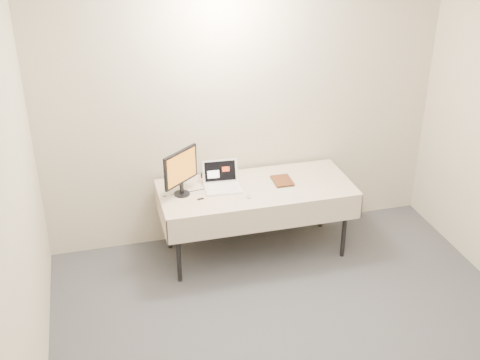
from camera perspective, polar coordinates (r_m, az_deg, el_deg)
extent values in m
cube|color=beige|center=(5.91, 0.37, 6.60)|extent=(4.00, 0.10, 2.70)
cylinder|color=black|center=(5.56, -5.86, -6.60)|extent=(0.04, 0.04, 0.69)
cylinder|color=black|center=(5.98, 9.87, -4.32)|extent=(0.04, 0.04, 0.69)
cylinder|color=black|center=(6.06, -6.78, -3.60)|extent=(0.04, 0.04, 0.69)
cylinder|color=black|center=(6.44, 7.78, -1.70)|extent=(0.04, 0.04, 0.69)
cube|color=gray|center=(5.78, 1.53, -0.89)|extent=(1.80, 0.75, 0.04)
cube|color=beige|center=(5.76, 1.53, -0.68)|extent=(1.86, 0.81, 0.01)
cube|color=beige|center=(5.49, 2.68, -3.75)|extent=(1.86, 0.01, 0.25)
cube|color=beige|center=(6.17, 0.48, -0.07)|extent=(1.86, 0.01, 0.25)
cube|color=beige|center=(5.67, -7.53, -2.94)|extent=(0.01, 0.81, 0.25)
cube|color=beige|center=(6.12, 9.87, -0.72)|extent=(0.01, 0.81, 0.25)
cube|color=white|center=(5.71, -1.65, -0.83)|extent=(0.35, 0.26, 0.02)
cube|color=white|center=(5.79, -1.92, 0.86)|extent=(0.34, 0.10, 0.22)
cube|color=black|center=(5.79, -1.92, 0.86)|extent=(0.30, 0.08, 0.18)
cylinder|color=black|center=(5.65, -5.53, -1.31)|extent=(0.21, 0.21, 0.01)
cube|color=black|center=(5.62, -5.55, -0.77)|extent=(0.04, 0.04, 0.11)
cube|color=black|center=(5.52, -5.65, 1.22)|extent=(0.35, 0.30, 0.32)
cube|color=orange|center=(5.52, -5.65, 1.22)|extent=(0.30, 0.25, 0.28)
imported|color=brown|center=(5.79, 3.20, 0.80)|extent=(0.18, 0.03, 0.24)
cube|color=black|center=(5.94, -3.20, 0.43)|extent=(0.11, 0.08, 0.04)
cube|color=#FF0C17|center=(5.92, -3.25, 0.34)|extent=(0.07, 0.03, 0.02)
ellipsoid|color=#B8B8BB|center=(5.58, 0.86, -1.54)|extent=(0.06, 0.08, 0.02)
cube|color=#BAE1B3|center=(5.82, 3.75, -0.41)|extent=(0.18, 0.26, 0.00)
cube|color=black|center=(5.55, -3.76, -1.81)|extent=(0.06, 0.03, 0.01)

